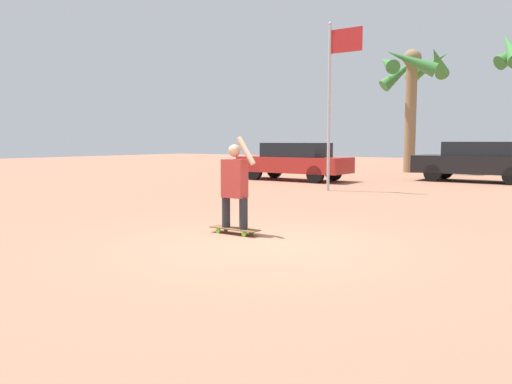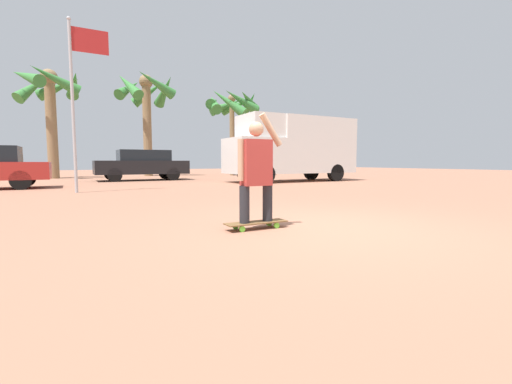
# 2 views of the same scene
# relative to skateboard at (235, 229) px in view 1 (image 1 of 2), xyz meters

# --- Properties ---
(ground_plane) EXTENTS (80.00, 80.00, 0.00)m
(ground_plane) POSITION_rel_skateboard_xyz_m (0.88, -0.44, -0.08)
(ground_plane) COLOR #A36B51
(skateboard) EXTENTS (0.90, 0.25, 0.10)m
(skateboard) POSITION_rel_skateboard_xyz_m (0.00, 0.00, 0.00)
(skateboard) COLOR brown
(skateboard) RESTS_ON ground_plane
(person_skateboarder) EXTENTS (0.69, 0.22, 1.52)m
(person_skateboarder) POSITION_rel_skateboard_xyz_m (-0.00, 0.00, 0.79)
(person_skateboarder) COLOR #28282D
(person_skateboarder) RESTS_ON skateboard
(parked_car_black) EXTENTS (4.42, 1.88, 1.52)m
(parked_car_black) POSITION_rel_skateboard_xyz_m (0.94, 13.84, 0.72)
(parked_car_black) COLOR black
(parked_car_black) RESTS_ON ground_plane
(parked_car_red) EXTENTS (4.45, 1.70, 1.48)m
(parked_car_red) POSITION_rel_skateboard_xyz_m (-5.10, 10.43, 0.70)
(parked_car_red) COLOR black
(parked_car_red) RESTS_ON ground_plane
(palm_tree_far_left) EXTENTS (3.70, 3.83, 6.14)m
(palm_tree_far_left) POSITION_rel_skateboard_xyz_m (-3.08, 18.20, 4.68)
(palm_tree_far_left) COLOR #8E704C
(palm_tree_far_left) RESTS_ON ground_plane
(flagpole) EXTENTS (1.11, 0.12, 5.15)m
(flagpole) POSITION_rel_skateboard_xyz_m (-1.99, 7.52, 3.02)
(flagpole) COLOR #B7B7BC
(flagpole) RESTS_ON ground_plane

